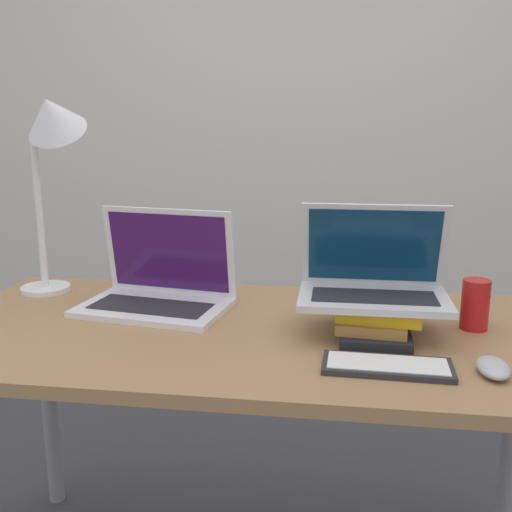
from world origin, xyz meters
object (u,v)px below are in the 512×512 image
book_stack (376,317)px  soda_can (475,304)px  laptop_on_books (373,280)px  mouse (493,368)px  laptop_left (159,288)px  desk_lamp (50,139)px  wireless_keyboard (387,366)px

book_stack → soda_can: (0.24, 0.07, 0.02)m
laptop_on_books → mouse: laptop_on_books is taller
laptop_on_books → soda_can: (0.25, 0.05, -0.07)m
laptop_on_books → soda_can: size_ratio=2.83×
laptop_left → desk_lamp: (-0.31, 0.06, 0.39)m
wireless_keyboard → desk_lamp: 1.06m
laptop_on_books → wireless_keyboard: laptop_on_books is taller
laptop_left → laptop_on_books: laptop_on_books is taller
desk_lamp → laptop_left: bearing=-11.5°
laptop_on_books → soda_can: laptop_on_books is taller
laptop_left → book_stack: bearing=-12.2°
laptop_on_books → laptop_left: bearing=168.9°
desk_lamp → book_stack: bearing=-12.0°
book_stack → desk_lamp: size_ratio=0.46×
wireless_keyboard → desk_lamp: bearing=156.1°
book_stack → laptop_on_books: laptop_on_books is taller
laptop_on_books → mouse: bearing=-43.6°
laptop_on_books → desk_lamp: bearing=168.8°
book_stack → soda_can: size_ratio=2.25×
laptop_left → book_stack: (0.57, -0.12, -0.01)m
soda_can → desk_lamp: size_ratio=0.21×
mouse → book_stack: bearing=137.0°
mouse → soda_can: size_ratio=0.88×
soda_can → desk_lamp: (-1.11, 0.12, 0.38)m
laptop_left → soda_can: 0.80m
wireless_keyboard → desk_lamp: size_ratio=0.45×
wireless_keyboard → soda_can: (0.22, 0.27, 0.05)m
mouse → soda_can: 0.27m
laptop_left → wireless_keyboard: bearing=-29.6°
mouse → desk_lamp: (-1.09, 0.39, 0.42)m
mouse → soda_can: bearing=86.4°
laptop_on_books → desk_lamp: 0.94m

